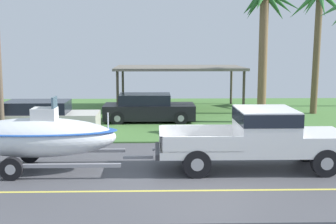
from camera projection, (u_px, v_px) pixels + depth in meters
ground at (185, 123)px, 21.93m from camera, size 36.00×22.00×0.11m
pickup_truck_towing at (264, 135)px, 13.79m from camera, size 5.79×2.02×1.83m
boat_on_trailer at (37, 137)px, 13.61m from camera, size 6.04×2.16×2.21m
parked_sedan_near at (42, 118)px, 19.34m from camera, size 4.57×1.82×1.38m
parked_sedan_far at (148, 109)px, 22.08m from camera, size 4.32×1.81×1.38m
carport_awning at (179, 69)px, 26.23m from camera, size 7.19×4.55×2.46m
palm_tree_near_left at (319, 18)px, 23.84m from camera, size 3.18×3.05×6.75m
palm_tree_far_left at (265, 18)px, 21.26m from camera, size 2.62×3.29×6.51m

